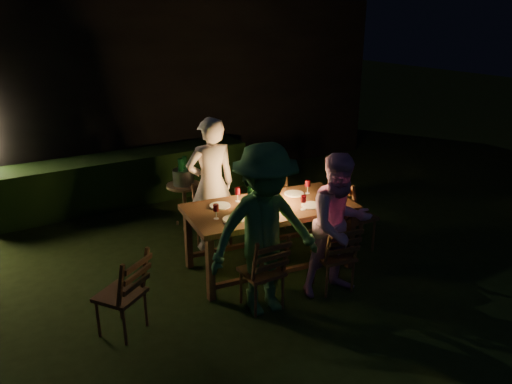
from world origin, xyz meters
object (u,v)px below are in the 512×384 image
chair_spare (123,307)px  chair_near_right (334,267)px  person_opp_left (265,231)px  person_opp_right (339,226)px  chair_near_left (263,284)px  lantern (272,191)px  chair_end (353,227)px  person_house_side (211,185)px  side_table (184,189)px  bottle_bucket_b (185,172)px  ice_bucket (183,177)px  dining_table (270,212)px  chair_far_right (281,216)px  chair_far_left (214,229)px  bottle_bucket_a (181,175)px  bottle_table (250,198)px

chair_spare → chair_near_right: bearing=-45.6°
person_opp_left → person_opp_right: bearing=0.0°
chair_near_left → lantern: (0.60, 0.75, 0.71)m
chair_end → person_opp_right: 1.24m
person_house_side → side_table: 0.86m
bottle_bucket_b → person_opp_left: bearing=-94.8°
chair_near_right → bottle_bucket_b: 2.68m
person_house_side → ice_bucket: bearing=-79.6°
chair_end → side_table: chair_end is taller
dining_table → chair_far_right: (0.64, 0.70, -0.45)m
person_house_side → bottle_bucket_b: person_house_side is taller
chair_far_left → person_house_side: bearing=-97.9°
dining_table → chair_spare: 2.04m
dining_table → bottle_bucket_a: bottle_bucket_a is taller
chair_far_right → lantern: bearing=48.7°
person_house_side → bottle_table: size_ratio=6.37×
chair_far_right → chair_spare: bearing=22.9°
lantern → bottle_bucket_b: size_ratio=1.09×
ice_bucket → bottle_bucket_a: 0.08m
chair_far_left → person_house_side: 0.61m
person_opp_right → bottle_table: person_opp_right is taller
chair_spare → chair_far_right: bearing=-12.2°
chair_spare → chair_far_left: bearing=2.1°
chair_far_right → person_opp_right: person_opp_right is taller
chair_spare → bottle_bucket_a: bearing=18.4°
bottle_table → side_table: 1.69m
chair_near_left → chair_spare: chair_spare is taller
lantern → chair_near_left: bearing=-128.5°
chair_near_right → lantern: lantern is taller
chair_near_right → bottle_bucket_b: (-0.69, 2.53, 0.55)m
chair_near_right → chair_far_left: bearing=123.6°
chair_spare → person_opp_left: bearing=-50.0°
bottle_bucket_a → side_table: bearing=38.7°
chair_near_left → chair_near_right: 0.90m
chair_far_left → chair_spare: size_ratio=1.00×
chair_near_left → person_opp_right: bearing=-9.2°
chair_far_right → bottle_bucket_a: 1.53m
dining_table → bottle_bucket_a: 1.69m
dining_table → person_house_side: 0.95m
person_opp_right → ice_bucket: bearing=113.3°
chair_near_left → person_house_side: 1.70m
chair_near_left → person_opp_right: person_opp_right is taller
chair_end → lantern: bearing=-97.4°
chair_spare → bottle_bucket_a: bottle_bucket_a is taller
person_house_side → lantern: 0.92m
bottle_bucket_b → person_opp_right: bearing=-75.2°
chair_spare → person_opp_right: (2.29, -0.50, 0.54)m
chair_spare → person_opp_right: bearing=-46.9°
side_table → person_house_side: bearing=-86.8°
side_table → chair_far_left: bearing=-87.5°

